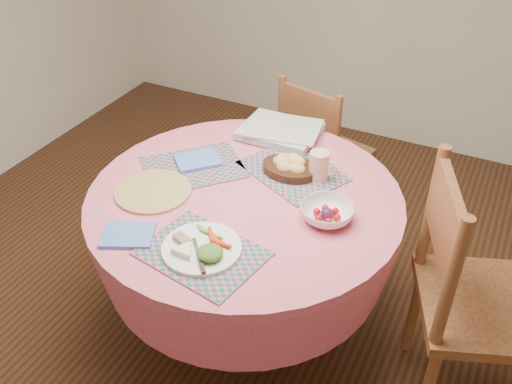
% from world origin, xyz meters
% --- Properties ---
extents(ground, '(4.00, 4.00, 0.00)m').
position_xyz_m(ground, '(0.00, 0.00, 0.00)').
color(ground, '#331C0F').
rests_on(ground, ground).
extents(dining_table, '(1.24, 1.24, 0.75)m').
position_xyz_m(dining_table, '(0.00, 0.00, 0.56)').
color(dining_table, '#DB668B').
rests_on(dining_table, ground).
extents(chair_right, '(0.60, 0.61, 1.04)m').
position_xyz_m(chair_right, '(0.89, 0.06, 0.54)').
color(chair_right, brown).
rests_on(chair_right, ground).
extents(chair_back, '(0.49, 0.48, 0.89)m').
position_xyz_m(chair_back, '(-0.01, 0.89, 0.46)').
color(chair_back, brown).
rests_on(chair_back, ground).
extents(placemat_front, '(0.45, 0.37, 0.01)m').
position_xyz_m(placemat_front, '(0.03, -0.37, 0.75)').
color(placemat_front, '#12655A').
rests_on(placemat_front, dining_table).
extents(placemat_left, '(0.49, 0.50, 0.01)m').
position_xyz_m(placemat_left, '(-0.28, 0.08, 0.75)').
color(placemat_left, '#12655A').
rests_on(placemat_left, dining_table).
extents(placemat_back, '(0.49, 0.44, 0.01)m').
position_xyz_m(placemat_back, '(0.10, 0.23, 0.75)').
color(placemat_back, '#12655A').
rests_on(placemat_back, dining_table).
extents(wicker_trivet, '(0.30, 0.30, 0.01)m').
position_xyz_m(wicker_trivet, '(-0.33, -0.14, 0.76)').
color(wicker_trivet, olive).
rests_on(wicker_trivet, dining_table).
extents(napkin_near, '(0.22, 0.20, 0.01)m').
position_xyz_m(napkin_near, '(-0.25, -0.41, 0.76)').
color(napkin_near, '#5079CD').
rests_on(napkin_near, dining_table).
extents(napkin_far, '(0.23, 0.23, 0.01)m').
position_xyz_m(napkin_far, '(-0.28, 0.12, 0.76)').
color(napkin_far, '#5079CD').
rests_on(napkin_far, placemat_left).
extents(dinner_plate, '(0.28, 0.28, 0.05)m').
position_xyz_m(dinner_plate, '(0.03, -0.36, 0.77)').
color(dinner_plate, white).
rests_on(dinner_plate, placemat_front).
extents(bread_bowl, '(0.23, 0.23, 0.08)m').
position_xyz_m(bread_bowl, '(0.10, 0.22, 0.79)').
color(bread_bowl, black).
rests_on(bread_bowl, placemat_back).
extents(latte_mug, '(0.12, 0.08, 0.12)m').
position_xyz_m(latte_mug, '(0.22, 0.23, 0.82)').
color(latte_mug, beige).
rests_on(latte_mug, placemat_back).
extents(fruit_bowl, '(0.26, 0.26, 0.06)m').
position_xyz_m(fruit_bowl, '(0.34, -0.00, 0.78)').
color(fruit_bowl, white).
rests_on(fruit_bowl, dining_table).
extents(newspaper_stack, '(0.37, 0.30, 0.04)m').
position_xyz_m(newspaper_stack, '(-0.06, 0.48, 0.78)').
color(newspaper_stack, silver).
rests_on(newspaper_stack, dining_table).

